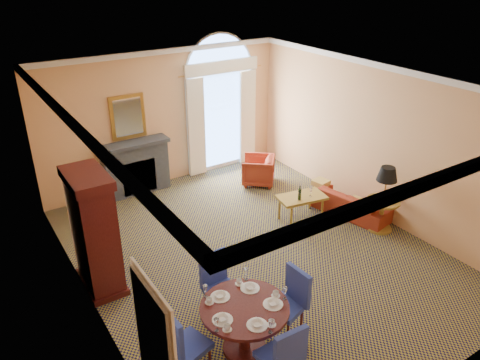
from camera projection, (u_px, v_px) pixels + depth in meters
ground at (254, 251)px, 8.84m from camera, size 7.50×7.50×0.00m
room_envelope at (234, 115)px, 8.24m from camera, size 6.04×7.52×3.45m
armoire at (95, 234)px, 7.53m from camera, size 0.60×1.06×2.08m
dining_table at (244, 318)px, 6.40m from camera, size 1.23×1.23×0.97m
dining_chair_north at (217, 281)px, 7.07m from camera, size 0.56×0.56×1.06m
dining_chair_south at (284, 355)px, 5.78m from camera, size 0.49×0.50×1.06m
dining_chair_east at (291, 298)px, 6.73m from camera, size 0.59×0.59×1.06m
dining_chair_west at (181, 341)px, 5.98m from camera, size 0.58×0.58×1.06m
sofa at (350, 203)px, 10.03m from camera, size 1.05×1.85×0.51m
armchair at (258, 170)px, 11.34m from camera, size 1.06×1.05×0.69m
coffee_table at (302, 198)px, 9.79m from camera, size 1.08×0.72×0.82m
side_table at (385, 191)px, 9.18m from camera, size 0.67×0.67×1.36m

